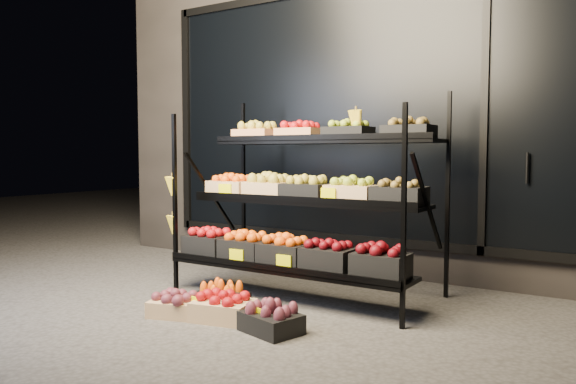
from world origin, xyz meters
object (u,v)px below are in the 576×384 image
Objects in this scene: floor_crate_midleft at (221,297)px; display_rack at (302,200)px; floor_crate_left at (175,304)px; floor_crate_midright at (223,307)px.

display_rack is at bearing 69.26° from floor_crate_midleft.
floor_crate_midleft reaches higher than floor_crate_left.
floor_crate_midleft is at bearing 46.91° from floor_crate_left.
display_rack is at bearing 48.44° from floor_crate_left.
display_rack reaches higher than floor_crate_midright.
floor_crate_midleft is at bearing 119.70° from floor_crate_midright.
floor_crate_left is (-0.45, -1.02, -0.70)m from display_rack.
floor_crate_midright is at bearing -46.32° from floor_crate_midleft.
floor_crate_midleft is 0.82× the size of floor_crate_midright.
floor_crate_left is 0.88× the size of floor_crate_midright.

